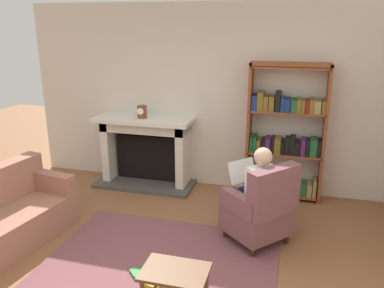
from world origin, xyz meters
TOP-DOWN VIEW (x-y plane):
  - ground at (0.00, 0.00)m, footprint 14.00×14.00m
  - back_wall at (0.00, 2.55)m, footprint 5.60×0.10m
  - area_rug at (0.00, 0.30)m, footprint 2.40×1.80m
  - fireplace at (-0.92, 2.30)m, footprint 1.51×0.64m
  - mantel_clock at (-0.93, 2.20)m, footprint 0.14×0.14m
  - bookshelf at (1.14, 2.33)m, footprint 1.06×0.32m
  - armchair_reading at (0.96, 0.98)m, footprint 0.89×0.89m
  - seated_reader at (0.87, 1.06)m, footprint 0.59×0.57m
  - side_table at (0.38, -0.38)m, footprint 0.56×0.39m
  - scattered_books at (0.21, 0.01)m, footprint 0.82×0.36m

SIDE VIEW (x-z plane):
  - ground at x=0.00m, z-range 0.00..0.00m
  - area_rug at x=0.00m, z-range 0.00..0.01m
  - scattered_books at x=0.21m, z-range 0.01..0.05m
  - side_table at x=0.38m, z-range 0.15..0.60m
  - armchair_reading at x=0.96m, z-range -0.06..0.91m
  - fireplace at x=-0.92m, z-range 0.03..1.10m
  - seated_reader at x=0.87m, z-range 0.05..1.19m
  - bookshelf at x=1.14m, z-range -0.06..1.86m
  - mantel_clock at x=-0.93m, z-range 1.07..1.25m
  - back_wall at x=0.00m, z-range 0.00..2.70m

